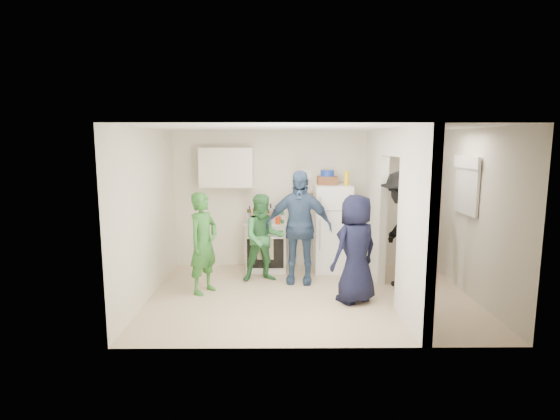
{
  "coord_description": "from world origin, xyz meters",
  "views": [
    {
      "loc": [
        -0.5,
        -6.32,
        2.3
      ],
      "look_at": [
        -0.45,
        0.4,
        1.25
      ],
      "focal_mm": 28.0,
      "sensor_mm": 36.0,
      "label": 1
    }
  ],
  "objects_px": {
    "yellow_cup_stack_top": "(347,178)",
    "wicker_basket": "(327,180)",
    "person_navy": "(356,249)",
    "fridge": "(332,228)",
    "person_nook": "(402,230)",
    "person_green_center": "(264,238)",
    "blue_bowl": "(327,173)",
    "person_denim": "(299,227)",
    "person_green_left": "(204,243)",
    "stove": "(266,246)"
  },
  "relations": [
    {
      "from": "stove",
      "to": "yellow_cup_stack_top",
      "type": "distance_m",
      "value": 1.88
    },
    {
      "from": "stove",
      "to": "yellow_cup_stack_top",
      "type": "relative_size",
      "value": 3.52
    },
    {
      "from": "person_denim",
      "to": "blue_bowl",
      "type": "bearing_deg",
      "value": 60.74
    },
    {
      "from": "person_green_left",
      "to": "person_denim",
      "type": "bearing_deg",
      "value": -41.1
    },
    {
      "from": "blue_bowl",
      "to": "person_navy",
      "type": "xyz_separation_m",
      "value": [
        0.24,
        -1.64,
        -0.97
      ]
    },
    {
      "from": "person_navy",
      "to": "person_denim",
      "type": "bearing_deg",
      "value": -83.5
    },
    {
      "from": "wicker_basket",
      "to": "person_denim",
      "type": "height_order",
      "value": "person_denim"
    },
    {
      "from": "yellow_cup_stack_top",
      "to": "person_nook",
      "type": "xyz_separation_m",
      "value": [
        0.74,
        -0.88,
        -0.74
      ]
    },
    {
      "from": "person_navy",
      "to": "person_nook",
      "type": "bearing_deg",
      "value": -177.19
    },
    {
      "from": "yellow_cup_stack_top",
      "to": "person_navy",
      "type": "distance_m",
      "value": 1.74
    },
    {
      "from": "wicker_basket",
      "to": "blue_bowl",
      "type": "xyz_separation_m",
      "value": [
        0.0,
        0.0,
        0.13
      ]
    },
    {
      "from": "stove",
      "to": "person_denim",
      "type": "distance_m",
      "value": 1.02
    },
    {
      "from": "stove",
      "to": "person_navy",
      "type": "relative_size",
      "value": 0.56
    },
    {
      "from": "wicker_basket",
      "to": "person_green_center",
      "type": "height_order",
      "value": "wicker_basket"
    },
    {
      "from": "blue_bowl",
      "to": "stove",
      "type": "bearing_deg",
      "value": -178.95
    },
    {
      "from": "yellow_cup_stack_top",
      "to": "person_green_left",
      "type": "bearing_deg",
      "value": -155.42
    },
    {
      "from": "fridge",
      "to": "person_green_left",
      "type": "height_order",
      "value": "person_green_left"
    },
    {
      "from": "stove",
      "to": "person_denim",
      "type": "bearing_deg",
      "value": -51.58
    },
    {
      "from": "person_denim",
      "to": "wicker_basket",
      "type": "bearing_deg",
      "value": 60.74
    },
    {
      "from": "fridge",
      "to": "person_nook",
      "type": "bearing_deg",
      "value": -45.54
    },
    {
      "from": "person_navy",
      "to": "person_green_center",
      "type": "bearing_deg",
      "value": -69.79
    },
    {
      "from": "person_denim",
      "to": "person_nook",
      "type": "height_order",
      "value": "person_nook"
    },
    {
      "from": "blue_bowl",
      "to": "person_green_left",
      "type": "height_order",
      "value": "blue_bowl"
    },
    {
      "from": "wicker_basket",
      "to": "person_denim",
      "type": "distance_m",
      "value": 1.14
    },
    {
      "from": "person_nook",
      "to": "wicker_basket",
      "type": "bearing_deg",
      "value": -130.88
    },
    {
      "from": "person_denim",
      "to": "person_green_left",
      "type": "bearing_deg",
      "value": -154.01
    },
    {
      "from": "wicker_basket",
      "to": "person_green_left",
      "type": "bearing_deg",
      "value": -148.84
    },
    {
      "from": "yellow_cup_stack_top",
      "to": "wicker_basket",
      "type": "bearing_deg",
      "value": 154.89
    },
    {
      "from": "person_green_left",
      "to": "person_nook",
      "type": "xyz_separation_m",
      "value": [
        3.07,
        0.19,
        0.16
      ]
    },
    {
      "from": "stove",
      "to": "person_green_left",
      "type": "distance_m",
      "value": 1.55
    },
    {
      "from": "stove",
      "to": "yellow_cup_stack_top",
      "type": "bearing_deg",
      "value": -5.25
    },
    {
      "from": "stove",
      "to": "wicker_basket",
      "type": "height_order",
      "value": "wicker_basket"
    },
    {
      "from": "blue_bowl",
      "to": "person_denim",
      "type": "xyz_separation_m",
      "value": [
        -0.54,
        -0.72,
        -0.83
      ]
    },
    {
      "from": "person_green_center",
      "to": "person_denim",
      "type": "bearing_deg",
      "value": -17.47
    },
    {
      "from": "stove",
      "to": "fridge",
      "type": "xyz_separation_m",
      "value": [
        1.19,
        -0.03,
        0.33
      ]
    },
    {
      "from": "person_green_center",
      "to": "person_nook",
      "type": "xyz_separation_m",
      "value": [
        2.17,
        -0.38,
        0.21
      ]
    },
    {
      "from": "person_green_center",
      "to": "person_denim",
      "type": "xyz_separation_m",
      "value": [
        0.58,
        -0.07,
        0.2
      ]
    },
    {
      "from": "wicker_basket",
      "to": "person_nook",
      "type": "height_order",
      "value": "person_nook"
    },
    {
      "from": "wicker_basket",
      "to": "person_green_center",
      "type": "bearing_deg",
      "value": -149.64
    },
    {
      "from": "person_denim",
      "to": "person_nook",
      "type": "distance_m",
      "value": 1.63
    },
    {
      "from": "yellow_cup_stack_top",
      "to": "person_nook",
      "type": "bearing_deg",
      "value": -49.88
    },
    {
      "from": "wicker_basket",
      "to": "person_green_center",
      "type": "xyz_separation_m",
      "value": [
        -1.11,
        -0.65,
        -0.9
      ]
    },
    {
      "from": "fridge",
      "to": "wicker_basket",
      "type": "distance_m",
      "value": 0.86
    },
    {
      "from": "person_green_left",
      "to": "person_navy",
      "type": "relative_size",
      "value": 0.99
    },
    {
      "from": "fridge",
      "to": "person_nook",
      "type": "distance_m",
      "value": 1.38
    },
    {
      "from": "yellow_cup_stack_top",
      "to": "person_green_center",
      "type": "relative_size",
      "value": 0.17
    },
    {
      "from": "blue_bowl",
      "to": "yellow_cup_stack_top",
      "type": "bearing_deg",
      "value": -25.11
    },
    {
      "from": "person_green_center",
      "to": "wicker_basket",
      "type": "bearing_deg",
      "value": 19.72
    },
    {
      "from": "wicker_basket",
      "to": "person_green_left",
      "type": "height_order",
      "value": "wicker_basket"
    },
    {
      "from": "blue_bowl",
      "to": "yellow_cup_stack_top",
      "type": "xyz_separation_m",
      "value": [
        0.32,
        -0.15,
        -0.08
      ]
    }
  ]
}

